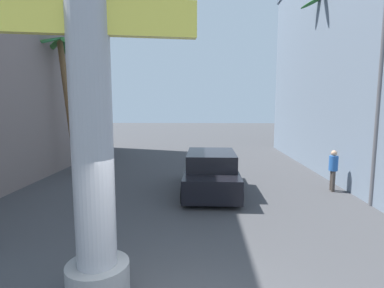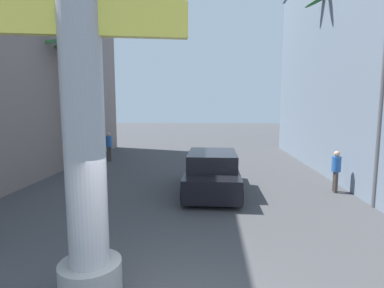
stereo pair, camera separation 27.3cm
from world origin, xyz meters
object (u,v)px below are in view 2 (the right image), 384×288
object	(u,v)px
palm_tree_mid_right	(332,66)
street_lamp	(372,69)
neon_sign_pole	(79,19)
car_lead	(212,173)
palm_tree_mid_left	(70,79)
pedestrian_far_left	(109,144)
pedestrian_mid_right	(336,168)

from	to	relation	value
palm_tree_mid_right	street_lamp	bearing A→B (deg)	-99.07
street_lamp	neon_sign_pole	bearing A→B (deg)	-143.10
street_lamp	car_lead	world-z (taller)	street_lamp
palm_tree_mid_left	pedestrian_far_left	size ratio (longest dim) A/B	3.76
car_lead	pedestrian_mid_right	bearing A→B (deg)	2.07
car_lead	pedestrian_mid_right	size ratio (longest dim) A/B	2.87
neon_sign_pole	car_lead	bearing A→B (deg)	73.16
palm_tree_mid_right	pedestrian_mid_right	size ratio (longest dim) A/B	5.45
palm_tree_mid_right	pedestrian_mid_right	world-z (taller)	palm_tree_mid_right
palm_tree_mid_right	pedestrian_mid_right	distance (m)	5.79
neon_sign_pole	street_lamp	distance (m)	8.82
car_lead	pedestrian_mid_right	distance (m)	4.80
pedestrian_far_left	neon_sign_pole	bearing A→B (deg)	-72.14
neon_sign_pole	palm_tree_mid_left	world-z (taller)	neon_sign_pole
palm_tree_mid_left	palm_tree_mid_right	bearing A→B (deg)	3.98
palm_tree_mid_left	pedestrian_far_left	bearing A→B (deg)	75.00
street_lamp	pedestrian_mid_right	world-z (taller)	street_lamp
pedestrian_far_left	palm_tree_mid_right	bearing A→B (deg)	-9.65
palm_tree_mid_right	neon_sign_pole	bearing A→B (deg)	-126.41
street_lamp	pedestrian_mid_right	size ratio (longest dim) A/B	4.60
street_lamp	palm_tree_mid_left	world-z (taller)	street_lamp
neon_sign_pole	palm_tree_mid_right	bearing A→B (deg)	53.59
palm_tree_mid_right	pedestrian_far_left	world-z (taller)	palm_tree_mid_right
pedestrian_mid_right	palm_tree_mid_right	bearing A→B (deg)	74.10
car_lead	pedestrian_far_left	distance (m)	8.58
palm_tree_mid_right	palm_tree_mid_left	size ratio (longest dim) A/B	1.33
car_lead	pedestrian_mid_right	xyz separation A→B (m)	(4.79, 0.17, 0.21)
palm_tree_mid_left	pedestrian_mid_right	xyz separation A→B (m)	(11.77, -2.82, -3.69)
pedestrian_far_left	street_lamp	bearing A→B (deg)	-33.84
car_lead	pedestrian_far_left	size ratio (longest dim) A/B	2.63
palm_tree_mid_right	pedestrian_far_left	xyz separation A→B (m)	(-12.04, 2.05, -4.23)
neon_sign_pole	palm_tree_mid_left	bearing A→B (deg)	116.49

